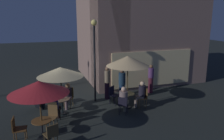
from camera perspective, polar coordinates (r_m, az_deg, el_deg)
ground_plane at (r=11.54m, az=-9.42°, el=-8.46°), size 60.00×60.00×0.00m
cafe_building at (r=14.69m, az=3.66°, el=12.39°), size 7.35×6.51×8.04m
street_lamp_near_corner at (r=11.12m, az=-4.48°, el=5.57°), size 0.30×0.30×4.13m
menu_sandwich_board at (r=11.20m, az=-17.98°, el=-6.98°), size 0.85×0.82×0.95m
cafe_table_0 at (r=10.34m, az=-12.52°, el=-8.30°), size 0.67×0.67×0.71m
cafe_table_1 at (r=10.79m, az=3.84°, el=-6.98°), size 0.70×0.70×0.71m
cafe_table_2 at (r=8.49m, az=-17.34°, el=-13.38°), size 0.69×0.69×0.73m
patio_umbrella_0 at (r=9.91m, az=-12.94°, el=-0.52°), size 2.00×2.00×2.15m
patio_umbrella_1 at (r=10.31m, az=4.00°, el=2.25°), size 1.98×1.98×2.52m
patio_umbrella_2 at (r=7.97m, az=-18.04°, el=-4.25°), size 2.03×2.03×2.16m
cafe_chair_0 at (r=9.64m, az=-14.56°, el=-9.65°), size 0.54×0.54×0.91m
cafe_chair_1 at (r=11.08m, az=-10.83°, el=-6.36°), size 0.53×0.53×0.95m
cafe_chair_2 at (r=10.03m, az=2.81°, el=-8.55°), size 0.54×0.54×0.85m
cafe_chair_3 at (r=10.96m, az=8.11°, el=-6.45°), size 0.51×0.51×0.96m
cafe_chair_4 at (r=11.25m, az=0.23°, el=-5.94°), size 0.55×0.55×0.88m
cafe_chair_5 at (r=7.83m, az=-15.06°, el=-15.30°), size 0.51×0.51×0.89m
cafe_chair_6 at (r=9.17m, az=-14.92°, el=-10.90°), size 0.53×0.53×0.93m
cafe_chair_7 at (r=8.58m, az=-22.95°, el=-13.26°), size 0.48×0.48×0.91m
patron_seated_0 at (r=9.71m, az=-14.23°, el=-8.68°), size 0.46×0.52×1.20m
patron_seated_1 at (r=10.91m, az=-11.13°, el=-5.99°), size 0.46×0.52×1.20m
patron_seated_2 at (r=10.07m, az=2.99°, el=-7.20°), size 0.52×0.56×1.27m
patron_seated_3 at (r=10.87m, az=7.37°, el=-5.70°), size 0.53×0.40×1.29m
patron_standing_4 at (r=11.56m, az=2.54°, el=-3.84°), size 0.35×0.35×1.67m
patron_standing_5 at (r=11.79m, az=-1.25°, el=-3.23°), size 0.31×0.31×1.74m
patron_standing_6 at (r=12.98m, az=9.79°, el=-2.17°), size 0.31×0.31×1.63m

